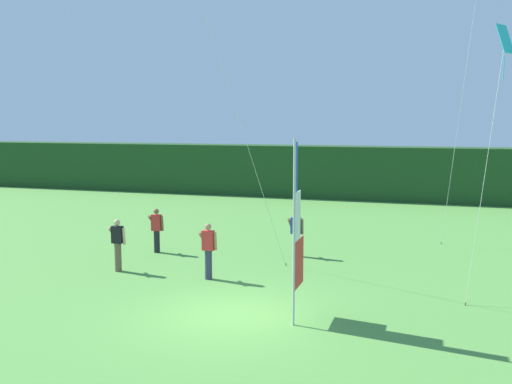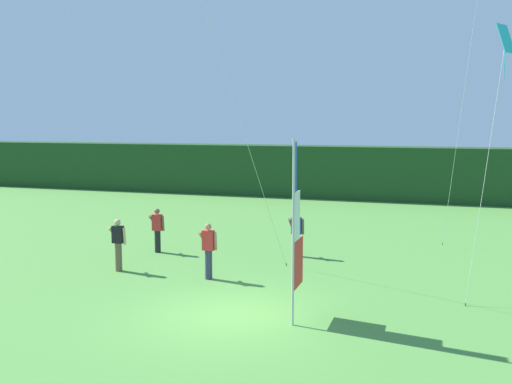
{
  "view_description": "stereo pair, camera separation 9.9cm",
  "coord_description": "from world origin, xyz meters",
  "px_view_note": "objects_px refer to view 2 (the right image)",
  "views": [
    {
      "loc": [
        4.84,
        -13.19,
        4.85
      ],
      "look_at": [
        -0.09,
        2.65,
        2.81
      ],
      "focal_mm": 40.55,
      "sensor_mm": 36.0,
      "label": 1
    },
    {
      "loc": [
        4.94,
        -13.16,
        4.85
      ],
      "look_at": [
        -0.09,
        2.65,
        2.81
      ],
      "focal_mm": 40.55,
      "sensor_mm": 36.0,
      "label": 2
    }
  ],
  "objects_px": {
    "person_mid_field": "(297,232)",
    "kite_cyan_diamond_0": "(504,52)",
    "person_near_banner": "(118,243)",
    "person_far_left": "(209,249)",
    "banner_flag": "(296,235)",
    "person_far_right": "(157,229)"
  },
  "relations": [
    {
      "from": "person_mid_field",
      "to": "kite_cyan_diamond_0",
      "type": "distance_m",
      "value": 8.94
    },
    {
      "from": "person_near_banner",
      "to": "person_mid_field",
      "type": "bearing_deg",
      "value": 36.85
    },
    {
      "from": "person_mid_field",
      "to": "kite_cyan_diamond_0",
      "type": "xyz_separation_m",
      "value": [
        6.42,
        -1.88,
        5.93
      ]
    },
    {
      "from": "person_near_banner",
      "to": "person_far_right",
      "type": "relative_size",
      "value": 1.04
    },
    {
      "from": "person_near_banner",
      "to": "person_far_right",
      "type": "bearing_deg",
      "value": 90.85
    },
    {
      "from": "person_near_banner",
      "to": "kite_cyan_diamond_0",
      "type": "relative_size",
      "value": 0.22
    },
    {
      "from": "person_far_left",
      "to": "person_far_right",
      "type": "bearing_deg",
      "value": 138.6
    },
    {
      "from": "banner_flag",
      "to": "person_near_banner",
      "type": "distance_m",
      "value": 7.31
    },
    {
      "from": "person_near_banner",
      "to": "person_mid_field",
      "type": "xyz_separation_m",
      "value": [
        5.02,
        3.76,
        -0.04
      ]
    },
    {
      "from": "banner_flag",
      "to": "person_far_left",
      "type": "height_order",
      "value": "banner_flag"
    },
    {
      "from": "person_near_banner",
      "to": "person_far_left",
      "type": "relative_size",
      "value": 0.98
    },
    {
      "from": "person_far_left",
      "to": "kite_cyan_diamond_0",
      "type": "bearing_deg",
      "value": 12.81
    },
    {
      "from": "person_mid_field",
      "to": "person_far_right",
      "type": "distance_m",
      "value": 5.15
    },
    {
      "from": "banner_flag",
      "to": "kite_cyan_diamond_0",
      "type": "bearing_deg",
      "value": 44.51
    },
    {
      "from": "banner_flag",
      "to": "kite_cyan_diamond_0",
      "type": "height_order",
      "value": "kite_cyan_diamond_0"
    },
    {
      "from": "person_near_banner",
      "to": "person_mid_field",
      "type": "distance_m",
      "value": 6.27
    },
    {
      "from": "banner_flag",
      "to": "person_mid_field",
      "type": "xyz_separation_m",
      "value": [
        -1.59,
        6.63,
        -1.27
      ]
    },
    {
      "from": "person_near_banner",
      "to": "person_mid_field",
      "type": "height_order",
      "value": "person_near_banner"
    },
    {
      "from": "banner_flag",
      "to": "person_mid_field",
      "type": "bearing_deg",
      "value": 103.48
    },
    {
      "from": "person_near_banner",
      "to": "kite_cyan_diamond_0",
      "type": "bearing_deg",
      "value": 9.33
    },
    {
      "from": "banner_flag",
      "to": "person_near_banner",
      "type": "xyz_separation_m",
      "value": [
        -6.61,
        2.87,
        -1.23
      ]
    },
    {
      "from": "person_mid_field",
      "to": "person_far_left",
      "type": "height_order",
      "value": "person_far_left"
    }
  ]
}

